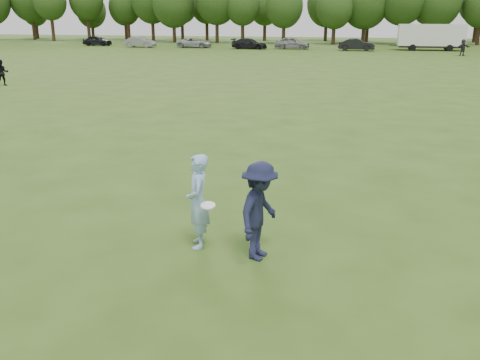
{
  "coord_description": "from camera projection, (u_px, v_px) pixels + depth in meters",
  "views": [
    {
      "loc": [
        2.35,
        -8.92,
        4.25
      ],
      "look_at": [
        0.2,
        0.52,
        1.1
      ],
      "focal_mm": 38.0,
      "sensor_mm": 36.0,
      "label": 1
    }
  ],
  "objects": [
    {
      "name": "thrower",
      "position": [
        198.0,
        201.0,
        9.56
      ],
      "size": [
        0.62,
        0.77,
        1.82
      ],
      "primitive_type": "imported",
      "rotation": [
        0.0,
        0.0,
        -1.26
      ],
      "color": "#93B8E3",
      "rests_on": "ground"
    },
    {
      "name": "treeline",
      "position": [
        365.0,
        2.0,
        78.86
      ],
      "size": [
        130.35,
        18.39,
        11.74
      ],
      "color": "#332114",
      "rests_on": "ground"
    },
    {
      "name": "player_far_a",
      "position": [
        2.0,
        73.0,
        31.96
      ],
      "size": [
        1.0,
        0.95,
        1.62
      ],
      "primitive_type": "imported",
      "rotation": [
        0.0,
        0.0,
        0.59
      ],
      "color": "black",
      "rests_on": "ground"
    },
    {
      "name": "car_d",
      "position": [
        249.0,
        44.0,
        67.09
      ],
      "size": [
        4.84,
        2.29,
        1.36
      ],
      "primitive_type": "imported",
      "rotation": [
        0.0,
        0.0,
        1.49
      ],
      "color": "black",
      "rests_on": "ground"
    },
    {
      "name": "disc_in_play",
      "position": [
        208.0,
        205.0,
        9.17
      ],
      "size": [
        0.3,
        0.3,
        0.09
      ],
      "color": "white",
      "rests_on": "ground"
    },
    {
      "name": "player_far_d",
      "position": [
        463.0,
        48.0,
        55.6
      ],
      "size": [
        1.69,
        1.29,
        1.78
      ],
      "primitive_type": "imported",
      "rotation": [
        0.0,
        0.0,
        0.53
      ],
      "color": "#282828",
      "rests_on": "ground"
    },
    {
      "name": "car_c",
      "position": [
        195.0,
        43.0,
        69.77
      ],
      "size": [
        4.82,
        2.28,
        1.33
      ],
      "primitive_type": "imported",
      "rotation": [
        0.0,
        0.0,
        1.55
      ],
      "color": "#AAABAF",
      "rests_on": "ground"
    },
    {
      "name": "car_a",
      "position": [
        97.0,
        41.0,
        74.18
      ],
      "size": [
        4.27,
        1.86,
        1.43
      ],
      "primitive_type": "imported",
      "rotation": [
        0.0,
        0.0,
        1.53
      ],
      "color": "black",
      "rests_on": "ground"
    },
    {
      "name": "car_f",
      "position": [
        357.0,
        45.0,
        63.73
      ],
      "size": [
        4.56,
        1.81,
        1.47
      ],
      "primitive_type": "imported",
      "rotation": [
        0.0,
        0.0,
        1.51
      ],
      "color": "black",
      "rests_on": "ground"
    },
    {
      "name": "defender",
      "position": [
        260.0,
        211.0,
        9.07
      ],
      "size": [
        0.93,
        1.3,
        1.82
      ],
      "primitive_type": "imported",
      "rotation": [
        0.0,
        0.0,
        1.34
      ],
      "color": "#191C37",
      "rests_on": "ground"
    },
    {
      "name": "car_e",
      "position": [
        292.0,
        43.0,
        66.83
      ],
      "size": [
        4.62,
        1.89,
        1.57
      ],
      "primitive_type": "imported",
      "rotation": [
        0.0,
        0.0,
        1.56
      ],
      "color": "gray",
      "rests_on": "ground"
    },
    {
      "name": "car_b",
      "position": [
        140.0,
        42.0,
        70.56
      ],
      "size": [
        4.4,
        1.74,
        1.42
      ],
      "primitive_type": "imported",
      "rotation": [
        0.0,
        0.0,
        1.52
      ],
      "color": "slate",
      "rests_on": "ground"
    },
    {
      "name": "cargo_trailer",
      "position": [
        431.0,
        36.0,
        63.85
      ],
      "size": [
        9.0,
        2.75,
        3.2
      ],
      "color": "silver",
      "rests_on": "ground"
    },
    {
      "name": "ground",
      "position": [
        224.0,
        240.0,
        10.08
      ],
      "size": [
        200.0,
        200.0,
        0.0
      ],
      "primitive_type": "plane",
      "color": "#314B15",
      "rests_on": "ground"
    }
  ]
}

